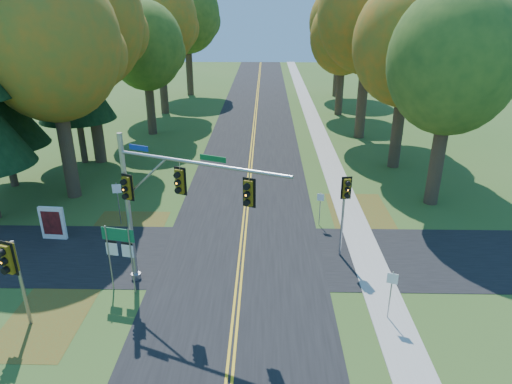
{
  "coord_description": "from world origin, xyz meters",
  "views": [
    {
      "loc": [
        1.15,
        -17.6,
        11.66
      ],
      "look_at": [
        0.71,
        2.57,
        3.2
      ],
      "focal_mm": 32.0,
      "sensor_mm": 36.0,
      "label": 1
    }
  ],
  "objects_px": {
    "route_sign_cluster": "(119,247)",
    "info_kiosk": "(53,223)",
    "traffic_mast": "(163,197)",
    "east_signal_pole": "(345,197)"
  },
  "relations": [
    {
      "from": "route_sign_cluster",
      "to": "info_kiosk",
      "type": "distance_m",
      "value": 6.96
    },
    {
      "from": "traffic_mast",
      "to": "info_kiosk",
      "type": "bearing_deg",
      "value": 169.95
    },
    {
      "from": "route_sign_cluster",
      "to": "info_kiosk",
      "type": "relative_size",
      "value": 1.7
    },
    {
      "from": "traffic_mast",
      "to": "info_kiosk",
      "type": "distance_m",
      "value": 9.0
    },
    {
      "from": "traffic_mast",
      "to": "east_signal_pole",
      "type": "distance_m",
      "value": 8.47
    },
    {
      "from": "traffic_mast",
      "to": "route_sign_cluster",
      "type": "relative_size",
      "value": 2.25
    },
    {
      "from": "info_kiosk",
      "to": "east_signal_pole",
      "type": "bearing_deg",
      "value": -0.96
    },
    {
      "from": "traffic_mast",
      "to": "info_kiosk",
      "type": "xyz_separation_m",
      "value": [
        -7.01,
        4.44,
        -3.48
      ]
    },
    {
      "from": "info_kiosk",
      "to": "route_sign_cluster",
      "type": "bearing_deg",
      "value": -37.54
    },
    {
      "from": "route_sign_cluster",
      "to": "info_kiosk",
      "type": "xyz_separation_m",
      "value": [
        -5.05,
        4.62,
        -1.28
      ]
    }
  ]
}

